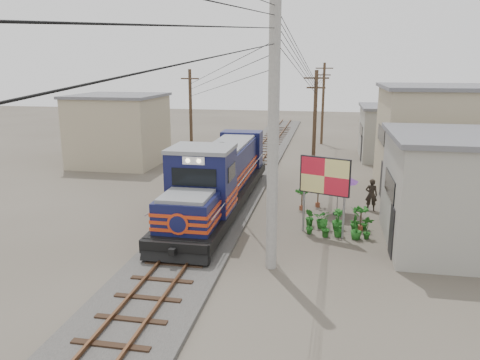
% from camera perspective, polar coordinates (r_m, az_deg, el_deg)
% --- Properties ---
extents(ground, '(120.00, 120.00, 0.00)m').
position_cam_1_polar(ground, '(18.87, -6.76, -9.08)').
color(ground, '#473F35').
rests_on(ground, ground).
extents(ballast, '(3.60, 70.00, 0.16)m').
position_cam_1_polar(ballast, '(28.03, -0.69, -1.09)').
color(ballast, '#595651').
rests_on(ballast, ground).
extents(track, '(1.15, 70.00, 0.12)m').
position_cam_1_polar(track, '(27.98, -0.69, -0.74)').
color(track, '#51331E').
rests_on(track, ground).
extents(locomotive, '(2.76, 14.99, 3.72)m').
position_cam_1_polar(locomotive, '(24.04, -2.49, 0.20)').
color(locomotive, black).
rests_on(locomotive, ground).
extents(utility_pole_main, '(0.40, 0.40, 10.00)m').
position_cam_1_polar(utility_pole_main, '(16.31, 4.07, 5.64)').
color(utility_pole_main, '#9E9B93').
rests_on(utility_pole_main, ground).
extents(wooden_pole_mid, '(1.60, 0.24, 7.00)m').
position_cam_1_polar(wooden_pole_mid, '(30.77, 9.09, 6.91)').
color(wooden_pole_mid, '#4C3826').
rests_on(wooden_pole_mid, ground).
extents(wooden_pole_far, '(1.60, 0.24, 7.50)m').
position_cam_1_polar(wooden_pole_far, '(44.67, 10.09, 9.33)').
color(wooden_pole_far, '#4C3826').
rests_on(wooden_pole_far, ground).
extents(wooden_pole_left, '(1.60, 0.24, 7.00)m').
position_cam_1_polar(wooden_pole_left, '(36.24, -6.03, 8.04)').
color(wooden_pole_left, '#4C3826').
rests_on(wooden_pole_left, ground).
extents(power_lines, '(9.65, 19.00, 3.30)m').
position_cam_1_polar(power_lines, '(25.63, -1.75, 14.42)').
color(power_lines, black).
rests_on(power_lines, ground).
extents(shophouse_mid, '(8.40, 7.35, 6.20)m').
position_cam_1_polar(shophouse_mid, '(29.72, 24.56, 4.48)').
color(shophouse_mid, tan).
rests_on(shophouse_mid, ground).
extents(shophouse_back, '(6.30, 6.30, 4.20)m').
position_cam_1_polar(shophouse_back, '(39.29, 18.94, 5.52)').
color(shophouse_back, gray).
rests_on(shophouse_back, ground).
extents(shophouse_left, '(6.30, 6.30, 5.20)m').
position_cam_1_polar(shophouse_left, '(36.29, -14.53, 5.99)').
color(shophouse_left, tan).
rests_on(shophouse_left, ground).
extents(billboard, '(2.16, 0.92, 3.50)m').
position_cam_1_polar(billboard, '(20.43, 10.28, 0.23)').
color(billboard, '#99999E').
rests_on(billboard, ground).
extents(market_umbrella, '(2.32, 2.32, 2.21)m').
position_cam_1_polar(market_umbrella, '(23.55, 11.93, 0.36)').
color(market_umbrella, black).
rests_on(market_umbrella, ground).
extents(vendor, '(0.64, 0.44, 1.68)m').
position_cam_1_polar(vendor, '(24.93, 15.72, -1.73)').
color(vendor, black).
rests_on(vendor, ground).
extents(plant_nursery, '(3.05, 1.92, 1.10)m').
position_cam_1_polar(plant_nursery, '(21.44, 11.68, -5.11)').
color(plant_nursery, '#1E601B').
rests_on(plant_nursery, ground).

